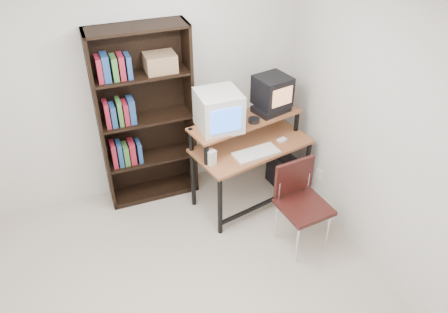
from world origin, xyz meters
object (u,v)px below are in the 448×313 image
object	(u,v)px
crt_monitor	(219,111)
computer_desk	(251,147)
school_chair	(300,197)
crt_tv	(272,91)
bookshelf	(145,116)
pc_tower	(284,172)

from	to	relation	value
crt_monitor	computer_desk	bearing A→B (deg)	-9.15
school_chair	crt_monitor	bearing A→B (deg)	116.14
computer_desk	crt_monitor	size ratio (longest dim) A/B	3.13
computer_desk	crt_monitor	bearing A→B (deg)	157.76
school_chair	crt_tv	bearing A→B (deg)	75.99
crt_monitor	school_chair	distance (m)	1.15
school_chair	bookshelf	size ratio (longest dim) A/B	0.45
crt_tv	school_chair	xyz separation A→B (m)	(-0.10, -0.95, -0.66)
crt_monitor	school_chair	world-z (taller)	crt_monitor
pc_tower	bookshelf	size ratio (longest dim) A/B	0.23
computer_desk	school_chair	xyz separation A→B (m)	(0.21, -0.76, -0.14)
crt_monitor	crt_tv	xyz separation A→B (m)	(0.65, 0.15, 0.04)
crt_tv	bookshelf	distance (m)	1.36
pc_tower	school_chair	world-z (taller)	school_chair
pc_tower	school_chair	bearing A→B (deg)	-114.87
crt_monitor	pc_tower	world-z (taller)	crt_monitor
crt_monitor	bookshelf	bearing A→B (deg)	145.36
school_chair	bookshelf	bearing A→B (deg)	126.16
crt_tv	school_chair	distance (m)	1.16
school_chair	bookshelf	world-z (taller)	bookshelf
computer_desk	pc_tower	distance (m)	0.67
computer_desk	crt_tv	world-z (taller)	crt_tv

